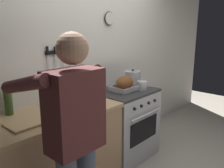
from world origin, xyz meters
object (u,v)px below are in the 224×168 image
roasting_pan (125,84)px  bottle_soy_sauce (76,90)px  saucepan (142,85)px  bottle_olive_oil (8,102)px  stock_pot (133,78)px  cutting_board (30,123)px  stove (124,123)px  bottle_hot_sauce (83,92)px  person_cook (74,136)px

roasting_pan → bottle_soy_sauce: bearing=159.2°
saucepan → bottle_soy_sauce: (-0.78, 0.36, 0.04)m
bottle_olive_oil → bottle_soy_sauce: bottle_olive_oil is taller
stock_pot → cutting_board: stock_pot is taller
stove → bottle_hot_sauce: (-0.56, 0.15, 0.51)m
stock_pot → cutting_board: (-1.61, -0.16, -0.09)m
stove → roasting_pan: 0.53m
stock_pot → bottle_olive_oil: 1.64m
saucepan → cutting_board: (-1.52, 0.06, -0.04)m
stove → person_cook: 1.55m
person_cook → saucepan: person_cook is taller
bottle_hot_sauce → roasting_pan: bearing=-16.9°
stock_pot → bottle_hot_sauce: 0.82m
roasting_pan → bottle_hot_sauce: (-0.54, 0.16, -0.02)m
roasting_pan → stock_pot: stock_pot is taller
saucepan → cutting_board: saucepan is taller
bottle_olive_oil → roasting_pan: bearing=-10.7°
cutting_board → stove: bearing=3.7°
bottle_hot_sauce → bottle_soy_sauce: bottle_soy_sauce is taller
roasting_pan → bottle_olive_oil: (-1.35, 0.26, 0.04)m
cutting_board → bottle_soy_sauce: bearing=21.9°
person_cook → stock_pot: 1.72m
cutting_board → bottle_soy_sauce: bottle_soy_sauce is taller
roasting_pan → bottle_hot_sauce: roasting_pan is taller
stove → bottle_hot_sauce: 0.77m
stock_pot → cutting_board: 1.62m
stock_pot → cutting_board: size_ratio=0.63×
saucepan → bottle_olive_oil: size_ratio=0.47×
person_cook → saucepan: bearing=-83.7°
roasting_pan → bottle_olive_oil: 1.38m
bottle_olive_oil → bottle_hot_sauce: bearing=-6.4°
stock_pot → saucepan: 0.24m
bottle_olive_oil → bottle_soy_sauce: 0.76m
bottle_olive_oil → bottle_hot_sauce: 0.82m
person_cook → stock_pot: (1.58, 0.69, 0.05)m
roasting_pan → saucepan: size_ratio=2.59×
stove → person_cook: person_cook is taller
stock_pot → saucepan: bearing=-111.9°
roasting_pan → bottle_hot_sauce: size_ratio=2.28×
stove → bottle_olive_oil: bottle_olive_oil is taller
stove → stock_pot: (0.25, 0.07, 0.55)m
stove → cutting_board: bearing=-176.3°
stock_pot → bottle_soy_sauce: stock_pot is taller
person_cook → bottle_soy_sauce: size_ratio=7.63×
roasting_pan → cutting_board: 1.34m
cutting_board → bottle_hot_sauce: (0.80, 0.24, 0.05)m
stock_pot → saucepan: size_ratio=1.68×
cutting_board → bottle_olive_oil: bearing=92.5°
roasting_pan → stock_pot: size_ratio=1.55×
person_cook → bottle_olive_oil: size_ratio=5.75×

